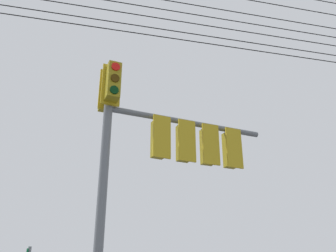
# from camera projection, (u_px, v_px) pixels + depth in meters

# --- Properties ---
(signal_mast_assembly) EXTENTS (3.93, 2.47, 6.71)m
(signal_mast_assembly) POSITION_uv_depth(u_px,v_px,m) (154.00, 147.00, 8.71)
(signal_mast_assembly) COLOR slate
(signal_mast_assembly) RESTS_ON ground
(overhead_wire_span) EXTENTS (29.33, 10.14, 2.38)m
(overhead_wire_span) POSITION_uv_depth(u_px,v_px,m) (168.00, 7.00, 10.21)
(overhead_wire_span) COLOR black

